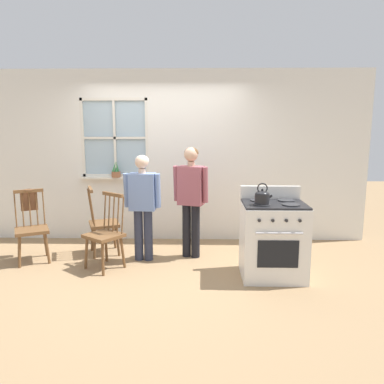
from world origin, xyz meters
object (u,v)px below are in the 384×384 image
(chair_near_wall, at_px, (103,224))
(kettle, at_px, (262,197))
(potted_plant, at_px, (116,173))
(person_elderly_left, at_px, (143,199))
(stove, at_px, (273,239))
(handbag, at_px, (29,200))
(chair_by_window, at_px, (32,230))
(person_teen_center, at_px, (191,193))
(chair_center_cluster, at_px, (105,235))

(chair_near_wall, relative_size, kettle, 3.96)
(chair_near_wall, bearing_deg, potted_plant, -26.94)
(person_elderly_left, distance_m, stove, 1.79)
(stove, distance_m, handbag, 3.37)
(potted_plant, bearing_deg, person_elderly_left, -58.65)
(chair_by_window, relative_size, potted_plant, 3.74)
(potted_plant, height_order, handbag, potted_plant)
(person_teen_center, bearing_deg, potted_plant, 163.77)
(chair_near_wall, distance_m, handbag, 1.06)
(stove, xyz_separation_m, handbag, (-3.28, 0.66, 0.33))
(person_teen_center, distance_m, handbag, 2.27)
(chair_near_wall, bearing_deg, kettle, -134.22)
(person_teen_center, relative_size, kettle, 6.27)
(kettle, bearing_deg, chair_by_window, 169.11)
(chair_by_window, xyz_separation_m, handbag, (-0.11, 0.21, 0.36))
(person_elderly_left, bearing_deg, chair_by_window, -173.54)
(person_elderly_left, xyz_separation_m, potted_plant, (-0.56, 0.92, 0.25))
(chair_center_cluster, distance_m, handbag, 1.30)
(kettle, bearing_deg, person_teen_center, 136.56)
(person_elderly_left, bearing_deg, person_teen_center, 15.68)
(kettle, height_order, potted_plant, potted_plant)
(chair_center_cluster, relative_size, stove, 0.90)
(chair_center_cluster, xyz_separation_m, handbag, (-1.17, 0.43, 0.36))
(person_elderly_left, relative_size, person_teen_center, 0.94)
(chair_near_wall, xyz_separation_m, potted_plant, (0.07, 0.67, 0.66))
(stove, xyz_separation_m, kettle, (-0.17, -0.13, 0.55))
(potted_plant, bearing_deg, kettle, -37.48)
(chair_by_window, bearing_deg, kettle, -37.59)
(chair_by_window, distance_m, potted_plant, 1.53)
(chair_near_wall, distance_m, kettle, 2.39)
(stove, relative_size, kettle, 4.39)
(chair_by_window, bearing_deg, person_teen_center, -20.79)
(person_elderly_left, height_order, kettle, person_elderly_left)
(chair_by_window, bearing_deg, potted_plant, 19.69)
(potted_plant, bearing_deg, person_teen_center, -32.64)
(chair_near_wall, xyz_separation_m, chair_center_cluster, (0.18, -0.55, 0.00))
(chair_center_cluster, bearing_deg, chair_near_wall, 145.35)
(chair_by_window, xyz_separation_m, person_teen_center, (2.16, 0.22, 0.48))
(person_teen_center, bearing_deg, kettle, -27.03)
(chair_by_window, bearing_deg, handbag, 90.00)
(chair_near_wall, relative_size, chair_center_cluster, 1.00)
(person_teen_center, relative_size, handbag, 5.05)
(chair_center_cluster, height_order, person_teen_center, person_teen_center)
(chair_by_window, height_order, handbag, same)
(kettle, distance_m, handbag, 3.22)
(chair_by_window, xyz_separation_m, potted_plant, (0.95, 1.00, 0.66))
(handbag, bearing_deg, person_teen_center, 0.37)
(chair_by_window, distance_m, stove, 3.21)
(person_elderly_left, xyz_separation_m, stove, (1.67, -0.53, -0.38))
(chair_by_window, height_order, person_teen_center, person_teen_center)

